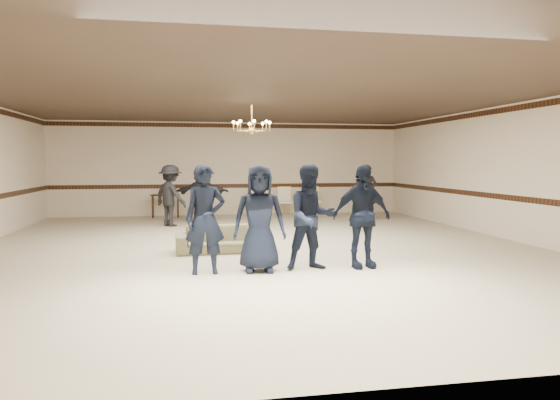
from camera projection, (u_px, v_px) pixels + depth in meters
The scene contains 16 objects.
room at pixel (258, 173), 10.92m from camera, with size 12.01×14.01×3.21m.
chair_rail at pixel (230, 186), 17.82m from camera, with size 12.00×0.02×0.14m, color #3B1F11.
crown_molding at pixel (230, 126), 17.66m from camera, with size 12.00×0.02×0.14m, color #3B1F11.
chandelier at pixel (252, 117), 11.80m from camera, with size 0.94×0.94×0.89m, color gold, non-canonical shape.
boy_a at pixel (205, 220), 8.44m from camera, with size 0.66×0.43×1.80m, color black.
boy_b at pixel (259, 218), 8.60m from camera, with size 0.88×0.57×1.80m, color black.
boy_c at pixel (311, 217), 8.76m from camera, with size 0.87×0.68×1.80m, color black.
boy_d at pixel (362, 216), 8.92m from camera, with size 1.05×0.44×1.80m, color black.
settee at pixel (222, 239), 10.50m from camera, with size 1.86×0.73×0.54m, color #6E6949.
adult_left at pixel (170, 196), 14.64m from camera, with size 1.13×0.65×1.76m, color black.
adult_mid at pixel (202, 194), 15.48m from camera, with size 1.63×0.52×1.76m, color black.
adult_right at pixel (367, 193), 16.01m from camera, with size 0.64×0.42×1.76m, color black.
banquet_chair_left at pixel (256, 202), 17.28m from camera, with size 0.47×0.47×0.96m, color beige, non-canonical shape.
banquet_chair_mid at pixel (285, 202), 17.46m from camera, with size 0.47×0.47×0.96m, color beige, non-canonical shape.
banquet_chair_right at pixel (314, 201), 17.64m from camera, with size 0.47×0.47×0.96m, color beige, non-canonical shape.
console_table at pixel (165, 206), 16.94m from camera, with size 0.91×0.39×0.77m, color black.
Camera 1 is at (-1.50, -10.84, 1.86)m, focal length 32.92 mm.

